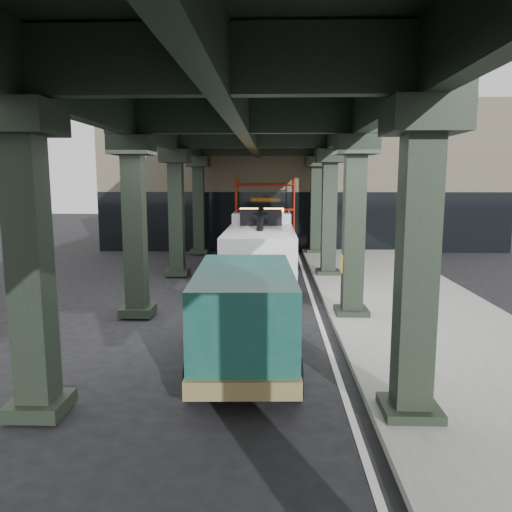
# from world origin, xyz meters

# --- Properties ---
(ground) EXTENTS (90.00, 90.00, 0.00)m
(ground) POSITION_xyz_m (0.00, 0.00, 0.00)
(ground) COLOR black
(ground) RESTS_ON ground
(sidewalk) EXTENTS (5.00, 40.00, 0.15)m
(sidewalk) POSITION_xyz_m (4.50, 2.00, 0.07)
(sidewalk) COLOR gray
(sidewalk) RESTS_ON ground
(lane_stripe) EXTENTS (0.12, 38.00, 0.01)m
(lane_stripe) POSITION_xyz_m (1.70, 2.00, 0.01)
(lane_stripe) COLOR silver
(lane_stripe) RESTS_ON ground
(viaduct) EXTENTS (7.40, 32.00, 6.40)m
(viaduct) POSITION_xyz_m (-0.40, 2.00, 5.46)
(viaduct) COLOR black
(viaduct) RESTS_ON ground
(building) EXTENTS (22.00, 10.00, 8.00)m
(building) POSITION_xyz_m (2.00, 20.00, 4.00)
(building) COLOR #C6B793
(building) RESTS_ON ground
(scaffolding) EXTENTS (3.08, 0.88, 4.00)m
(scaffolding) POSITION_xyz_m (0.00, 14.64, 2.11)
(scaffolding) COLOR #B8200E
(scaffolding) RESTS_ON ground
(tow_truck) EXTENTS (2.63, 8.59, 2.81)m
(tow_truck) POSITION_xyz_m (-0.05, 7.53, 1.37)
(tow_truck) COLOR black
(tow_truck) RESTS_ON ground
(towed_van) EXTENTS (2.25, 5.21, 2.08)m
(towed_van) POSITION_xyz_m (-0.17, -1.65, 1.12)
(towed_van) COLOR #13463E
(towed_van) RESTS_ON ground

